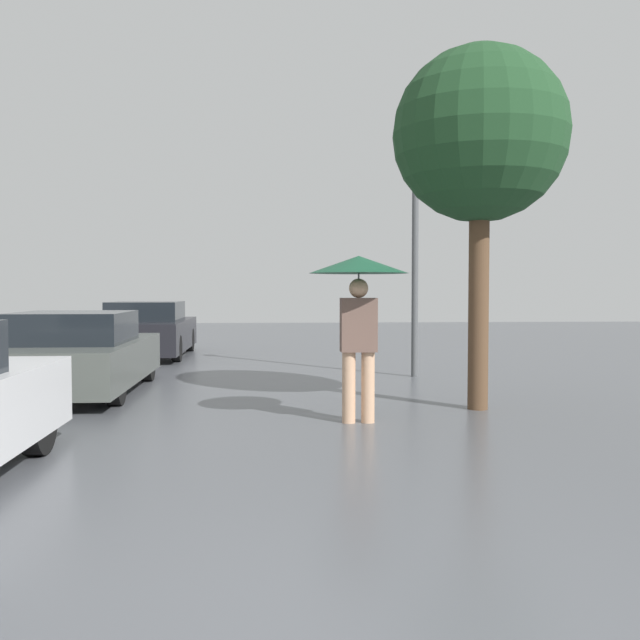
{
  "coord_description": "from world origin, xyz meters",
  "views": [
    {
      "loc": [
        -0.47,
        -2.95,
        1.54
      ],
      "look_at": [
        0.15,
        5.15,
        1.19
      ],
      "focal_mm": 40.0,
      "sensor_mm": 36.0,
      "label": 1
    }
  ],
  "objects_px": {
    "pedestrian": "(359,288)",
    "parked_car_middle": "(76,355)",
    "street_lamp": "(415,207)",
    "tree": "(480,137)",
    "parked_car_farthest": "(148,331)"
  },
  "relations": [
    {
      "from": "street_lamp",
      "to": "tree",
      "type": "bearing_deg",
      "value": -88.4
    },
    {
      "from": "pedestrian",
      "to": "parked_car_middle",
      "type": "distance_m",
      "value": 4.81
    },
    {
      "from": "parked_car_middle",
      "to": "street_lamp",
      "type": "xyz_separation_m",
      "value": [
        5.43,
        1.58,
        2.42
      ]
    },
    {
      "from": "parked_car_farthest",
      "to": "street_lamp",
      "type": "bearing_deg",
      "value": -38.26
    },
    {
      "from": "parked_car_farthest",
      "to": "tree",
      "type": "distance_m",
      "value": 9.8
    },
    {
      "from": "parked_car_middle",
      "to": "tree",
      "type": "height_order",
      "value": "tree"
    },
    {
      "from": "tree",
      "to": "street_lamp",
      "type": "relative_size",
      "value": 0.94
    },
    {
      "from": "tree",
      "to": "pedestrian",
      "type": "bearing_deg",
      "value": -153.74
    },
    {
      "from": "pedestrian",
      "to": "parked_car_middle",
      "type": "bearing_deg",
      "value": 145.28
    },
    {
      "from": "parked_car_middle",
      "to": "street_lamp",
      "type": "height_order",
      "value": "street_lamp"
    },
    {
      "from": "parked_car_middle",
      "to": "parked_car_farthest",
      "type": "bearing_deg",
      "value": 88.94
    },
    {
      "from": "street_lamp",
      "to": "pedestrian",
      "type": "bearing_deg",
      "value": -110.05
    },
    {
      "from": "parked_car_middle",
      "to": "pedestrian",
      "type": "bearing_deg",
      "value": -34.72
    },
    {
      "from": "parked_car_farthest",
      "to": "street_lamp",
      "type": "height_order",
      "value": "street_lamp"
    },
    {
      "from": "pedestrian",
      "to": "parked_car_farthest",
      "type": "bearing_deg",
      "value": 113.99
    }
  ]
}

